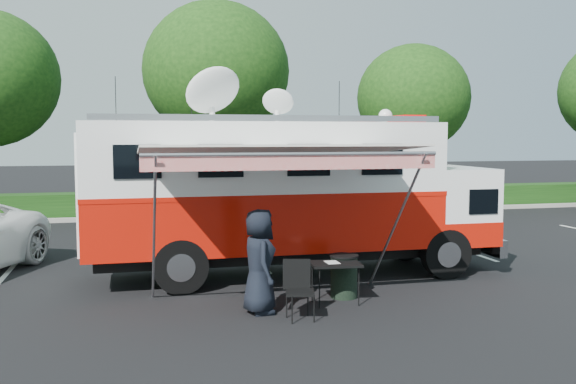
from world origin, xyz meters
TOP-DOWN VIEW (x-y plane):
  - ground_plane at (0.00, 0.00)m, footprint 120.00×120.00m
  - back_border at (1.14, 12.90)m, footprint 60.00×6.14m
  - stall_lines at (-0.50, 3.00)m, footprint 24.12×5.50m
  - command_truck at (-0.08, -0.00)m, footprint 9.42×2.59m
  - awning at (-0.93, -2.69)m, footprint 5.14×2.66m
  - person at (-1.39, -2.94)m, footprint 0.63×0.95m
  - folding_table at (0.15, -2.67)m, footprint 1.01×0.75m
  - folding_chair at (-0.79, -3.44)m, footprint 0.60×0.63m
  - trash_bin at (0.47, -2.24)m, footprint 0.58×0.58m

SIDE VIEW (x-z plane):
  - ground_plane at x=0.00m, z-range 0.00..0.00m
  - person at x=-1.39m, z-range -0.96..0.96m
  - stall_lines at x=-0.50m, z-range 0.00..0.01m
  - trash_bin at x=0.47m, z-range 0.00..0.87m
  - folding_chair at x=-0.79m, z-range 0.10..1.14m
  - folding_table at x=0.15m, z-range 0.35..1.16m
  - command_truck at x=-0.08m, z-range -0.33..4.20m
  - awning at x=-0.93m, z-range 1.36..4.47m
  - back_border at x=1.14m, z-range 0.57..9.44m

